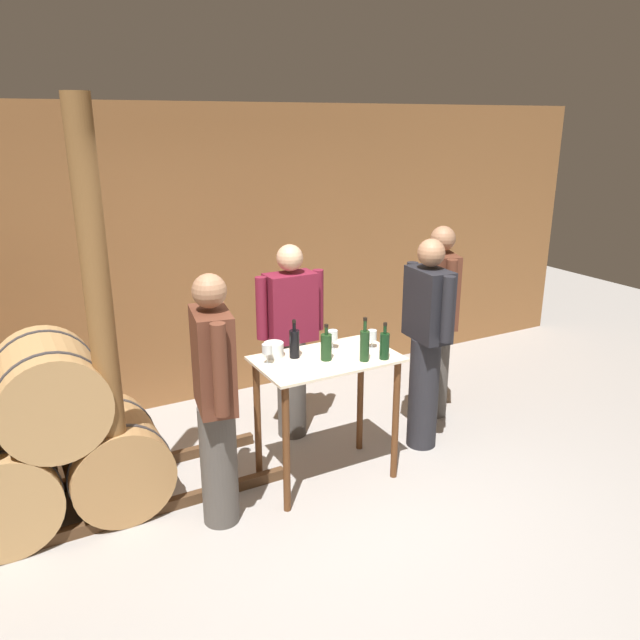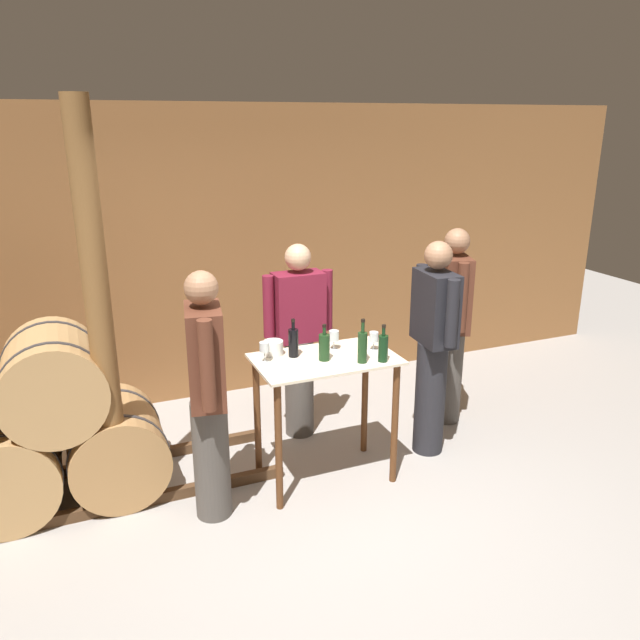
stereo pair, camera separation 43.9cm
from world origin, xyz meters
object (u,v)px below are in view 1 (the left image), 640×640
object	(u,v)px
person_visitor_with_scarf	(438,319)
wine_glass_near_left	(267,350)
wooden_post	(102,329)
ice_bucket	(274,350)
wine_bottle_far_left	(294,343)
wine_glass_near_center	(333,336)
person_host	(291,338)
person_visitor_near_door	(426,341)
wine_glass_near_right	(372,336)
person_visitor_bearded	(215,397)
wine_bottle_center	(365,344)
wine_bottle_right	(384,345)
wine_bottle_left	(326,346)

from	to	relation	value
person_visitor_with_scarf	wine_glass_near_left	bearing A→B (deg)	-168.30
wooden_post	ice_bucket	world-z (taller)	wooden_post
wine_bottle_far_left	wine_glass_near_center	bearing A→B (deg)	3.51
person_host	person_visitor_near_door	bearing A→B (deg)	-38.24
wine_glass_near_center	person_visitor_near_door	world-z (taller)	person_visitor_near_door
wine_glass_near_right	wine_glass_near_center	bearing A→B (deg)	154.41
person_visitor_bearded	wine_glass_near_center	bearing A→B (deg)	14.65
wine_bottle_center	wine_bottle_right	size ratio (longest dim) A/B	1.18
ice_bucket	person_host	xyz separation A→B (m)	(0.39, 0.53, -0.15)
wine_glass_near_left	person_visitor_bearded	world-z (taller)	person_visitor_bearded
wooden_post	wine_bottle_far_left	xyz separation A→B (m)	(1.26, -0.06, -0.29)
wine_bottle_far_left	wine_glass_near_left	bearing A→B (deg)	-173.03
wine_glass_near_left	wine_bottle_far_left	bearing A→B (deg)	6.97
ice_bucket	wine_glass_near_right	bearing A→B (deg)	-15.17
person_visitor_with_scarf	person_visitor_near_door	world-z (taller)	person_visitor_with_scarf
person_visitor_with_scarf	wine_bottle_center	bearing A→B (deg)	-151.53
wine_bottle_left	person_visitor_bearded	xyz separation A→B (m)	(-0.85, -0.09, -0.16)
wine_bottle_right	person_host	size ratio (longest dim) A/B	0.16
wine_glass_near_right	ice_bucket	world-z (taller)	wine_glass_near_right
wine_glass_near_left	wine_glass_near_right	distance (m)	0.81
wine_glass_near_right	wine_glass_near_left	bearing A→B (deg)	174.46
wine_bottle_left	person_visitor_bearded	world-z (taller)	person_visitor_bearded
wine_bottle_right	person_visitor_with_scarf	xyz separation A→B (m)	(1.02, 0.67, -0.15)
wine_bottle_left	person_host	distance (m)	0.79
wine_glass_near_left	wooden_post	bearing A→B (deg)	175.21
person_visitor_bearded	wine_bottle_right	bearing A→B (deg)	-3.96
person_host	person_visitor_bearded	size ratio (longest dim) A/B	0.96
wine_glass_near_right	person_visitor_bearded	bearing A→B (deg)	-173.84
wine_glass_near_right	person_visitor_near_door	distance (m)	0.56
wine_bottle_left	wine_glass_near_right	size ratio (longest dim) A/B	1.88
wooden_post	wine_bottle_left	size ratio (longest dim) A/B	10.35
wine_glass_near_left	person_visitor_bearded	size ratio (longest dim) A/B	0.09
person_host	person_visitor_bearded	distance (m)	1.27
wine_bottle_left	wine_glass_near_left	world-z (taller)	wine_bottle_left
wine_glass_near_right	person_visitor_with_scarf	distance (m)	1.08
person_visitor_bearded	wine_glass_near_right	bearing A→B (deg)	6.16
wooden_post	person_visitor_near_door	xyz separation A→B (m)	(2.38, -0.12, -0.44)
person_visitor_with_scarf	person_visitor_bearded	size ratio (longest dim) A/B	1.01
wine_bottle_right	wine_glass_near_center	xyz separation A→B (m)	(-0.22, 0.34, -0.00)
wine_glass_near_right	person_host	distance (m)	0.81
wine_bottle_center	wine_glass_near_left	bearing A→B (deg)	157.21
wine_glass_near_center	wine_glass_near_left	bearing A→B (deg)	-175.07
wine_bottle_right	ice_bucket	xyz separation A→B (m)	(-0.66, 0.41, -0.05)
wine_glass_near_left	wine_glass_near_center	world-z (taller)	wine_glass_near_left
wooden_post	wine_bottle_far_left	size ratio (longest dim) A/B	9.72
wine_bottle_center	wine_bottle_right	distance (m)	0.15
wine_glass_near_left	person_host	xyz separation A→B (m)	(0.49, 0.64, -0.20)
ice_bucket	person_visitor_near_door	xyz separation A→B (m)	(1.24, -0.14, -0.10)
wine_bottle_left	wine_bottle_right	distance (m)	0.41
person_host	wine_bottle_far_left	bearing A→B (deg)	-113.77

